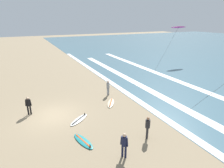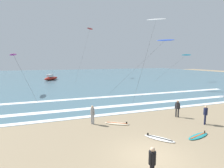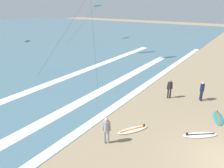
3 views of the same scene
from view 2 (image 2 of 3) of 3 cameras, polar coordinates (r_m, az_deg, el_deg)
ground_plane at (r=10.73m, az=12.62°, el=-22.15°), size 160.00×160.00×0.00m
ocean_surface at (r=60.92m, az=-14.34°, el=2.46°), size 140.00×90.00×0.01m
wave_foam_shoreline at (r=17.46m, az=-1.79°, el=-9.96°), size 56.10×0.68×0.01m
wave_foam_mid_break at (r=19.78m, az=-6.70°, el=-7.88°), size 40.75×0.97×0.01m
wave_foam_outer_break at (r=25.04m, az=-6.67°, el=-4.56°), size 48.70×1.00×0.01m
surfer_left_far at (r=8.48m, az=13.02°, el=-23.37°), size 0.32×0.51×1.60m
surfer_background_far at (r=17.61m, az=20.63°, el=-7.11°), size 0.41×0.43×1.60m
surfer_mid_group at (r=16.62m, az=28.27°, el=-8.41°), size 0.46×0.37×1.60m
surfer_right_near at (r=14.81m, az=-6.42°, el=-9.43°), size 0.34×0.48×1.60m
surfboard_left_pile at (r=14.13m, az=26.38°, el=-15.00°), size 2.18×1.10×0.25m
surfboard_near_water at (r=12.81m, az=15.21°, el=-16.82°), size 1.77×2.02×0.25m
surfboard_foreground_flat at (r=15.06m, az=1.64°, el=-12.75°), size 2.10×1.62×0.25m
kite_blue_low_near at (r=34.37m, az=17.04°, el=13.48°), size 12.61×2.56×9.25m
kite_red_high_left at (r=58.39m, az=-7.26°, el=17.40°), size 8.24×15.67×15.59m
kite_cyan_high_right at (r=49.08m, az=23.15°, el=8.70°), size 10.57×1.42×6.95m
kite_magenta_mid_center at (r=31.87m, az=-29.60°, el=8.30°), size 4.21×9.26×6.45m
kite_white_far_left at (r=31.10m, az=14.26°, el=19.70°), size 8.82×7.77×12.20m
offshore_boat at (r=50.38m, az=-19.37°, el=1.84°), size 4.50×5.17×2.70m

